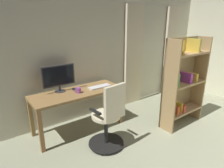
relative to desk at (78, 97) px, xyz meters
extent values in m
cube|color=beige|center=(-1.10, -0.45, 0.63)|extent=(5.32, 0.10, 2.52)
cube|color=beige|center=(-2.92, -0.34, 0.48)|extent=(0.40, 0.06, 2.23)
cube|color=beige|center=(-1.61, -0.34, 0.48)|extent=(0.48, 0.06, 2.23)
cube|color=olive|center=(0.00, 0.00, 0.07)|extent=(1.58, 0.61, 0.04)
cube|color=olive|center=(-0.75, 0.26, -0.29)|extent=(0.06, 0.06, 0.69)
cube|color=olive|center=(0.75, 0.26, -0.29)|extent=(0.06, 0.06, 0.69)
cube|color=olive|center=(-0.75, -0.26, -0.29)|extent=(0.06, 0.06, 0.69)
cube|color=olive|center=(0.75, -0.26, -0.29)|extent=(0.06, 0.06, 0.69)
cylinder|color=black|center=(-0.11, 0.70, -0.59)|extent=(0.56, 0.56, 0.02)
sphere|color=black|center=(-0.37, 0.67, -0.61)|extent=(0.05, 0.05, 0.05)
sphere|color=black|center=(-0.16, 0.45, -0.61)|extent=(0.05, 0.05, 0.05)
sphere|color=black|center=(0.11, 0.57, -0.61)|extent=(0.05, 0.05, 0.05)
sphere|color=black|center=(0.08, 0.87, -0.61)|extent=(0.05, 0.05, 0.05)
sphere|color=black|center=(-0.21, 0.93, -0.61)|extent=(0.05, 0.05, 0.05)
cylinder|color=black|center=(-0.11, 0.70, -0.36)|extent=(0.06, 0.06, 0.46)
cylinder|color=beige|center=(-0.11, 0.70, -0.11)|extent=(0.48, 0.48, 0.05)
cube|color=beige|center=(-0.13, 0.90, 0.17)|extent=(0.38, 0.09, 0.51)
cube|color=black|center=(0.09, 0.72, 0.03)|extent=(0.06, 0.24, 0.03)
cube|color=black|center=(-0.31, 0.68, 0.03)|extent=(0.06, 0.24, 0.03)
cylinder|color=#333338|center=(0.24, -0.18, 0.10)|extent=(0.18, 0.18, 0.01)
cylinder|color=#333338|center=(0.24, -0.18, 0.15)|extent=(0.04, 0.04, 0.09)
cube|color=#333338|center=(0.24, -0.19, 0.38)|extent=(0.57, 0.03, 0.36)
cube|color=black|center=(0.24, -0.17, 0.38)|extent=(0.52, 0.01, 0.32)
cube|color=silver|center=(-0.43, 0.04, 0.11)|extent=(0.42, 0.15, 0.02)
ellipsoid|color=black|center=(0.02, -0.11, 0.11)|extent=(0.06, 0.10, 0.04)
cylinder|color=purple|center=(0.01, 0.08, 0.14)|extent=(0.08, 0.08, 0.09)
torus|color=purple|center=(0.06, 0.08, 0.15)|extent=(0.06, 0.01, 0.06)
cube|color=tan|center=(-2.11, 0.98, 0.18)|extent=(0.04, 0.30, 1.62)
cube|color=tan|center=(-1.23, 0.98, 0.18)|extent=(0.04, 0.30, 1.62)
cube|color=tan|center=(-1.67, 0.85, 0.18)|extent=(0.92, 0.04, 1.62)
cube|color=tan|center=(-1.67, 0.98, -0.36)|extent=(0.85, 0.30, 0.04)
cube|color=tan|center=(-1.67, 0.98, 0.18)|extent=(0.85, 0.30, 0.04)
cube|color=tan|center=(-1.67, 0.98, 0.72)|extent=(0.85, 0.30, 0.04)
cube|color=#D53F35|center=(-1.57, 0.98, -0.27)|extent=(0.05, 0.25, 0.15)
cube|color=purple|center=(-1.67, 0.98, 0.29)|extent=(0.06, 0.25, 0.18)
cube|color=#388F49|center=(-1.83, 0.98, 0.85)|extent=(0.05, 0.20, 0.23)
cube|color=gold|center=(-1.53, 0.98, -0.25)|extent=(0.03, 0.19, 0.18)
cube|color=gold|center=(-1.87, 0.98, 0.27)|extent=(0.06, 0.23, 0.14)
cube|color=gold|center=(-1.38, 0.98, 0.85)|extent=(0.03, 0.20, 0.22)
cube|color=#BE4B27|center=(-1.41, 0.98, -0.27)|extent=(0.06, 0.22, 0.15)
cube|color=green|center=(-1.34, 0.98, 0.31)|extent=(0.04, 0.19, 0.23)
cube|color=gold|center=(-1.77, 0.98, 0.85)|extent=(0.05, 0.26, 0.23)
camera|label=1|loc=(1.36, 2.85, 1.25)|focal=30.60mm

